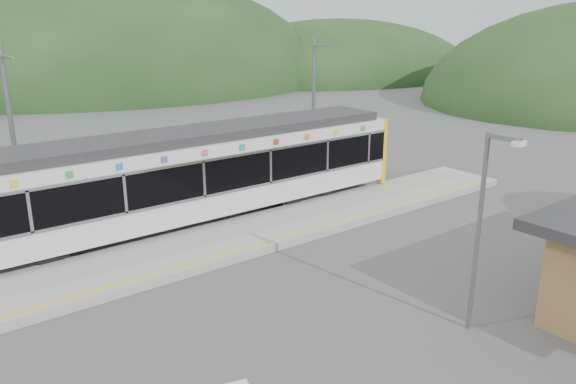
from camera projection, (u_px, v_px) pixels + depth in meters
ground at (318, 264)px, 18.66m from camera, size 120.00×120.00×0.00m
hills at (345, 193)px, 26.28m from camera, size 146.00×149.00×26.00m
platform at (261, 232)px, 21.12m from camera, size 26.00×3.20×0.30m
yellow_line at (281, 238)px, 20.09m from camera, size 26.00×0.10×0.01m
train at (174, 177)px, 21.35m from camera, size 20.44×3.01×3.74m
catenary_mast_west at (14, 141)px, 19.99m from camera, size 0.18×1.80×7.00m
catenary_mast_east at (314, 106)px, 28.16m from camera, size 0.18×1.80×7.00m
lamp_post at (484, 216)px, 13.80m from camera, size 0.35×0.94×5.25m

